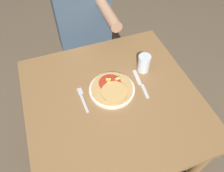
# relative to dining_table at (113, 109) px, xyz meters

# --- Properties ---
(ground_plane) EXTENTS (8.00, 8.00, 0.00)m
(ground_plane) POSITION_rel_dining_table_xyz_m (0.00, 0.00, -0.61)
(ground_plane) COLOR brown
(dining_table) EXTENTS (0.96, 0.95, 0.72)m
(dining_table) POSITION_rel_dining_table_xyz_m (0.00, 0.00, 0.00)
(dining_table) COLOR olive
(dining_table) RESTS_ON ground_plane
(plate) EXTENTS (0.26, 0.26, 0.01)m
(plate) POSITION_rel_dining_table_xyz_m (0.01, 0.05, 0.12)
(plate) COLOR silver
(plate) RESTS_ON dining_table
(pizza) EXTENTS (0.24, 0.24, 0.04)m
(pizza) POSITION_rel_dining_table_xyz_m (0.01, 0.05, 0.14)
(pizza) COLOR tan
(pizza) RESTS_ON plate
(fork) EXTENTS (0.03, 0.18, 0.00)m
(fork) POSITION_rel_dining_table_xyz_m (-0.16, 0.05, 0.11)
(fork) COLOR silver
(fork) RESTS_ON dining_table
(knife) EXTENTS (0.03, 0.22, 0.00)m
(knife) POSITION_rel_dining_table_xyz_m (0.19, 0.04, 0.11)
(knife) COLOR silver
(knife) RESTS_ON dining_table
(drinking_glass) EXTENTS (0.08, 0.08, 0.11)m
(drinking_glass) POSITION_rel_dining_table_xyz_m (0.25, 0.14, 0.17)
(drinking_glass) COLOR silver
(drinking_glass) RESTS_ON dining_table
(person_diner) EXTENTS (0.38, 0.52, 1.25)m
(person_diner) POSITION_rel_dining_table_xyz_m (0.02, 0.72, 0.12)
(person_diner) COLOR #2D2D38
(person_diner) RESTS_ON ground_plane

